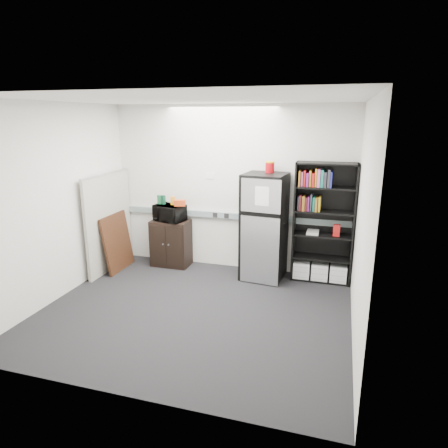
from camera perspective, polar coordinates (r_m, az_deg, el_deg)
name	(u,v)px	position (r m, az deg, el deg)	size (l,w,h in m)	color
floor	(195,311)	(5.44, -4.22, -12.31)	(4.00, 4.00, 0.00)	black
wall_back	(230,189)	(6.60, 0.92, 5.05)	(4.00, 0.02, 2.70)	silver
wall_right	(362,225)	(4.66, 19.13, -0.07)	(0.02, 3.50, 2.70)	silver
wall_left	(57,203)	(5.97, -22.78, 2.79)	(0.02, 3.50, 2.70)	silver
ceiling	(190,99)	(4.84, -4.86, 17.40)	(4.00, 3.50, 0.02)	white
electrical_raceway	(230,216)	(6.66, 0.84, 1.20)	(3.92, 0.05, 0.10)	gray
wall_note	(210,176)	(6.66, -2.01, 6.88)	(0.14, 0.00, 0.10)	white
bookshelf	(323,224)	(6.28, 14.00, -0.01)	(0.90, 0.34, 1.85)	black
cubicle_partition	(109,222)	(6.88, -16.08, 0.29)	(0.06, 1.30, 1.62)	#A19D8F
cabinet	(171,243)	(6.93, -7.58, -2.70)	(0.64, 0.43, 0.80)	black
microwave	(170,213)	(6.77, -7.79, 1.57)	(0.49, 0.34, 0.27)	black
snack_box_a	(160,200)	(6.83, -9.17, 3.47)	(0.07, 0.05, 0.15)	#1A5C32
snack_box_b	(163,200)	(6.81, -8.69, 3.44)	(0.07, 0.05, 0.15)	#0C3825
snack_box_c	(173,201)	(6.73, -7.32, 3.33)	(0.07, 0.05, 0.14)	orange
snack_bag	(180,203)	(6.64, -6.34, 3.01)	(0.18, 0.10, 0.10)	#BF3C13
refrigerator	(264,227)	(6.26, 5.73, -0.42)	(0.69, 0.72, 1.67)	black
coffee_can	(270,166)	(6.19, 6.57, 8.19)	(0.14, 0.14, 0.19)	#A1070E
framed_poster	(117,242)	(6.90, -14.98, -2.51)	(0.18, 0.74, 0.94)	black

